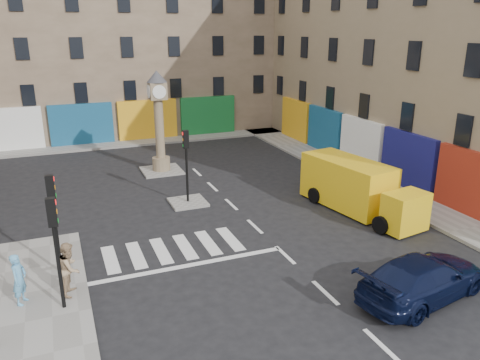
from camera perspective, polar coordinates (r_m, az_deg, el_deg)
ground at (r=18.14m, az=6.98°, el=-10.41°), size 120.00×120.00×0.00m
sidewalk_right at (r=30.31m, az=12.39°, el=1.32°), size 2.60×30.00×0.15m
sidewalk_far at (r=37.26m, az=-15.36°, el=4.22°), size 32.00×2.40×0.15m
island_near at (r=24.21m, az=-6.36°, el=-2.70°), size 1.80×1.80×0.12m
island_far at (r=29.74m, az=-9.53°, el=1.14°), size 2.40×2.40×0.12m
building_right at (r=33.09m, az=22.80°, el=15.72°), size 10.00×30.00×16.00m
building_far at (r=42.04m, az=-17.40°, el=17.20°), size 32.00×10.00×17.00m
traffic_light_left_near at (r=15.29m, az=-21.65°, el=-6.37°), size 0.28×0.22×3.70m
traffic_light_left_far at (r=17.52m, az=-21.82°, el=-3.28°), size 0.28×0.22×3.70m
traffic_light_island at (r=23.43m, az=-6.57°, el=3.09°), size 0.28×0.22×3.70m
clock_pillar at (r=28.92m, az=-9.88°, el=7.76°), size 1.20×1.20×6.10m
navy_sedan at (r=16.94m, az=21.45°, el=-11.01°), size 5.40×3.06×1.48m
yellow_van at (r=23.44m, az=14.04°, el=-0.89°), size 3.10×6.89×2.42m
pedestrian_blue at (r=16.73m, az=-25.32°, el=-10.86°), size 0.64×0.74×1.72m
pedestrian_tan at (r=16.66m, az=-20.04°, el=-10.07°), size 0.94×1.06×1.83m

